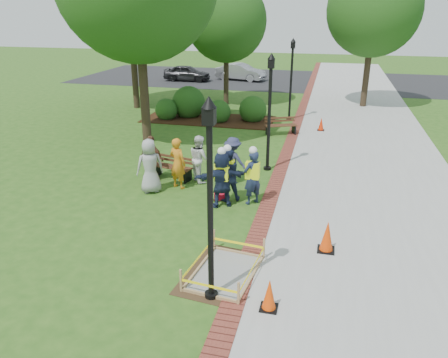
% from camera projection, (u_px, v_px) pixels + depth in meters
% --- Properties ---
extents(ground, '(100.00, 100.00, 0.00)m').
position_uv_depth(ground, '(197.00, 226.00, 12.22)').
color(ground, '#285116').
rests_on(ground, ground).
extents(sidewalk, '(6.00, 60.00, 0.02)m').
position_uv_depth(sidewalk, '(364.00, 139.00, 20.15)').
color(sidewalk, '#9E9E99').
rests_on(sidewalk, ground).
extents(brick_edging, '(0.50, 60.00, 0.03)m').
position_uv_depth(brick_edging, '(293.00, 135.00, 20.87)').
color(brick_edging, maroon).
rests_on(brick_edging, ground).
extents(mulch_bed, '(7.00, 3.00, 0.05)m').
position_uv_depth(mulch_bed, '(209.00, 119.00, 23.72)').
color(mulch_bed, '#381E0F').
rests_on(mulch_bed, ground).
extents(parking_lot, '(36.00, 12.00, 0.01)m').
position_uv_depth(parking_lot, '(291.00, 80.00, 36.62)').
color(parking_lot, black).
rests_on(parking_lot, ground).
extents(wet_concrete_pad, '(1.96, 2.49, 0.55)m').
position_uv_depth(wet_concrete_pad, '(225.00, 265.00, 9.94)').
color(wet_concrete_pad, '#47331E').
rests_on(wet_concrete_pad, ground).
extents(bench_near, '(1.53, 0.79, 0.79)m').
position_uv_depth(bench_near, '(172.00, 172.00, 15.50)').
color(bench_near, brown).
rests_on(bench_near, ground).
extents(bench_far, '(1.57, 1.03, 0.81)m').
position_uv_depth(bench_far, '(281.00, 129.00, 20.87)').
color(bench_far, '#55321D').
rests_on(bench_far, ground).
extents(cone_front, '(0.36, 0.36, 0.71)m').
position_uv_depth(cone_front, '(269.00, 295.00, 8.73)').
color(cone_front, black).
rests_on(cone_front, ground).
extents(cone_back, '(0.42, 0.42, 0.83)m').
position_uv_depth(cone_back, '(327.00, 237.00, 10.82)').
color(cone_back, black).
rests_on(cone_back, ground).
extents(cone_far, '(0.34, 0.34, 0.67)m').
position_uv_depth(cone_far, '(321.00, 124.00, 21.51)').
color(cone_far, black).
rests_on(cone_far, ground).
extents(toolbox, '(0.45, 0.32, 0.20)m').
position_uv_depth(toolbox, '(220.00, 196.00, 13.87)').
color(toolbox, red).
rests_on(toolbox, ground).
extents(lamp_near, '(0.28, 0.28, 4.26)m').
position_uv_depth(lamp_near, '(210.00, 189.00, 8.33)').
color(lamp_near, black).
rests_on(lamp_near, ground).
extents(lamp_mid, '(0.28, 0.28, 4.26)m').
position_uv_depth(lamp_mid, '(270.00, 104.00, 15.56)').
color(lamp_mid, black).
rests_on(lamp_mid, ground).
extents(lamp_far, '(0.28, 0.28, 4.26)m').
position_uv_depth(lamp_far, '(291.00, 73.00, 22.78)').
color(lamp_far, black).
rests_on(lamp_far, ground).
extents(tree_back, '(4.79, 4.79, 7.34)m').
position_uv_depth(tree_back, '(226.00, 21.00, 25.69)').
color(tree_back, '#3D2D1E').
rests_on(tree_back, ground).
extents(tree_right, '(5.33, 5.33, 8.25)m').
position_uv_depth(tree_right, '(374.00, 10.00, 24.92)').
color(tree_right, '#3D2D1E').
rests_on(tree_right, ground).
extents(shrub_a, '(1.22, 1.22, 1.22)m').
position_uv_depth(shrub_a, '(167.00, 119.00, 23.86)').
color(shrub_a, '#1F4A15').
rests_on(shrub_a, ground).
extents(shrub_b, '(1.83, 1.83, 1.83)m').
position_uv_depth(shrub_b, '(189.00, 116.00, 24.43)').
color(shrub_b, '#1F4A15').
rests_on(shrub_b, ground).
extents(shrub_c, '(1.26, 1.26, 1.26)m').
position_uv_depth(shrub_c, '(219.00, 122.00, 23.29)').
color(shrub_c, '#1F4A15').
rests_on(shrub_c, ground).
extents(shrub_d, '(1.46, 1.46, 1.46)m').
position_uv_depth(shrub_d, '(253.00, 121.00, 23.45)').
color(shrub_d, '#1F4A15').
rests_on(shrub_d, ground).
extents(shrub_e, '(0.86, 0.86, 0.86)m').
position_uv_depth(shrub_e, '(221.00, 114.00, 24.91)').
color(shrub_e, '#1F4A15').
rests_on(shrub_e, ground).
extents(casual_person_a, '(0.68, 0.62, 1.80)m').
position_uv_depth(casual_person_a, '(150.00, 166.00, 14.17)').
color(casual_person_a, '#969696').
rests_on(casual_person_a, ground).
extents(casual_person_b, '(0.65, 0.54, 1.74)m').
position_uv_depth(casual_person_b, '(178.00, 163.00, 14.50)').
color(casual_person_b, orange).
rests_on(casual_person_b, ground).
extents(casual_person_c, '(0.59, 0.62, 1.64)m').
position_uv_depth(casual_person_c, '(200.00, 159.00, 15.10)').
color(casual_person_c, silver).
rests_on(casual_person_c, ground).
extents(casual_person_d, '(0.59, 0.46, 1.62)m').
position_uv_depth(casual_person_d, '(152.00, 159.00, 15.15)').
color(casual_person_d, brown).
rests_on(casual_person_d, ground).
extents(casual_person_e, '(0.60, 0.49, 1.64)m').
position_uv_depth(casual_person_e, '(233.00, 161.00, 14.91)').
color(casual_person_e, '#2B2E4B').
rests_on(casual_person_e, ground).
extents(hivis_worker_a, '(0.66, 0.57, 1.89)m').
position_uv_depth(hivis_worker_a, '(222.00, 177.00, 13.13)').
color(hivis_worker_a, '#1C2C49').
rests_on(hivis_worker_a, ground).
extents(hivis_worker_b, '(0.63, 0.64, 1.85)m').
position_uv_depth(hivis_worker_b, '(252.00, 176.00, 13.31)').
color(hivis_worker_b, '#17193C').
rests_on(hivis_worker_b, ground).
extents(hivis_worker_c, '(0.64, 0.55, 1.83)m').
position_uv_depth(hivis_worker_c, '(227.00, 173.00, 13.55)').
color(hivis_worker_c, '#1A1B45').
rests_on(hivis_worker_c, ground).
extents(parked_car_a, '(1.92, 4.35, 1.41)m').
position_uv_depth(parked_car_a, '(187.00, 81.00, 36.15)').
color(parked_car_a, '#232325').
rests_on(parked_car_a, ground).
extents(parked_car_b, '(3.00, 4.88, 1.48)m').
position_uv_depth(parked_car_b, '(241.00, 80.00, 36.51)').
color(parked_car_b, gray).
rests_on(parked_car_b, ground).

